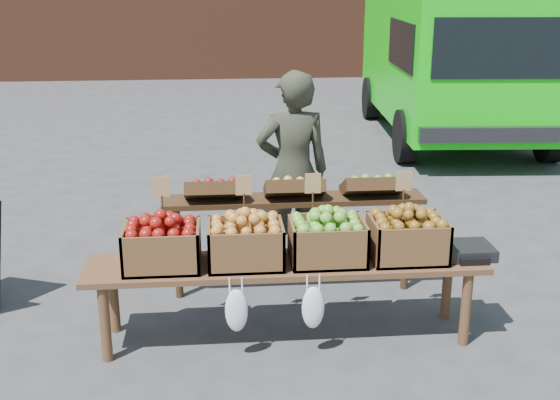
{
  "coord_description": "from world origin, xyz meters",
  "views": [
    {
      "loc": [
        0.01,
        -4.23,
        2.42
      ],
      "look_at": [
        0.44,
        0.63,
        0.85
      ],
      "focal_mm": 45.0,
      "sensor_mm": 36.0,
      "label": 1
    }
  ],
  "objects_px": {
    "crate_red_apples": "(327,241)",
    "weighing_scale": "(467,250)",
    "delivery_van": "(452,66)",
    "crate_golden_apples": "(162,247)",
    "crate_russet_pears": "(246,244)",
    "display_bench": "(286,300)",
    "crate_green_apples": "(407,239)",
    "back_table": "(294,231)",
    "vendor": "(293,172)"
  },
  "relations": [
    {
      "from": "crate_red_apples",
      "to": "weighing_scale",
      "type": "relative_size",
      "value": 1.47
    },
    {
      "from": "delivery_van",
      "to": "weighing_scale",
      "type": "height_order",
      "value": "delivery_van"
    },
    {
      "from": "crate_golden_apples",
      "to": "crate_russet_pears",
      "type": "relative_size",
      "value": 1.0
    },
    {
      "from": "crate_golden_apples",
      "to": "weighing_scale",
      "type": "xyz_separation_m",
      "value": [
        2.08,
        0.0,
        -0.1
      ]
    },
    {
      "from": "delivery_van",
      "to": "crate_red_apples",
      "type": "height_order",
      "value": "delivery_van"
    },
    {
      "from": "display_bench",
      "to": "crate_red_apples",
      "type": "bearing_deg",
      "value": 0.0
    },
    {
      "from": "crate_golden_apples",
      "to": "crate_russet_pears",
      "type": "height_order",
      "value": "same"
    },
    {
      "from": "display_bench",
      "to": "crate_green_apples",
      "type": "height_order",
      "value": "crate_green_apples"
    },
    {
      "from": "crate_golden_apples",
      "to": "delivery_van",
      "type": "bearing_deg",
      "value": 57.18
    },
    {
      "from": "crate_golden_apples",
      "to": "crate_russet_pears",
      "type": "distance_m",
      "value": 0.55
    },
    {
      "from": "crate_russet_pears",
      "to": "weighing_scale",
      "type": "xyz_separation_m",
      "value": [
        1.52,
        0.0,
        -0.1
      ]
    },
    {
      "from": "crate_green_apples",
      "to": "back_table",
      "type": "bearing_deg",
      "value": 134.12
    },
    {
      "from": "crate_green_apples",
      "to": "crate_red_apples",
      "type": "bearing_deg",
      "value": 180.0
    },
    {
      "from": "display_bench",
      "to": "weighing_scale",
      "type": "distance_m",
      "value": 1.29
    },
    {
      "from": "delivery_van",
      "to": "back_table",
      "type": "xyz_separation_m",
      "value": [
        -2.99,
        -5.4,
        -0.58
      ]
    },
    {
      "from": "back_table",
      "to": "delivery_van",
      "type": "bearing_deg",
      "value": 60.98
    },
    {
      "from": "vendor",
      "to": "weighing_scale",
      "type": "relative_size",
      "value": 4.99
    },
    {
      "from": "crate_red_apples",
      "to": "delivery_van",
      "type": "bearing_deg",
      "value": 65.05
    },
    {
      "from": "vendor",
      "to": "crate_russet_pears",
      "type": "relative_size",
      "value": 3.4
    },
    {
      "from": "vendor",
      "to": "crate_red_apples",
      "type": "height_order",
      "value": "vendor"
    },
    {
      "from": "vendor",
      "to": "crate_green_apples",
      "type": "xyz_separation_m",
      "value": [
        0.65,
        -1.26,
        -0.14
      ]
    },
    {
      "from": "vendor",
      "to": "crate_green_apples",
      "type": "distance_m",
      "value": 1.43
    },
    {
      "from": "crate_russet_pears",
      "to": "crate_red_apples",
      "type": "height_order",
      "value": "same"
    },
    {
      "from": "crate_red_apples",
      "to": "vendor",
      "type": "bearing_deg",
      "value": 94.44
    },
    {
      "from": "delivery_van",
      "to": "weighing_scale",
      "type": "xyz_separation_m",
      "value": [
        -1.87,
        -6.12,
        -0.49
      ]
    },
    {
      "from": "crate_golden_apples",
      "to": "back_table",
      "type": "bearing_deg",
      "value": 37.11
    },
    {
      "from": "back_table",
      "to": "crate_red_apples",
      "type": "height_order",
      "value": "back_table"
    },
    {
      "from": "display_bench",
      "to": "crate_red_apples",
      "type": "distance_m",
      "value": 0.51
    },
    {
      "from": "crate_golden_apples",
      "to": "crate_green_apples",
      "type": "distance_m",
      "value": 1.65
    },
    {
      "from": "back_table",
      "to": "weighing_scale",
      "type": "height_order",
      "value": "back_table"
    },
    {
      "from": "crate_golden_apples",
      "to": "crate_russet_pears",
      "type": "bearing_deg",
      "value": 0.0
    },
    {
      "from": "delivery_van",
      "to": "crate_red_apples",
      "type": "bearing_deg",
      "value": -111.3
    },
    {
      "from": "back_table",
      "to": "display_bench",
      "type": "bearing_deg",
      "value": -99.98
    },
    {
      "from": "vendor",
      "to": "crate_russet_pears",
      "type": "bearing_deg",
      "value": 65.58
    },
    {
      "from": "vendor",
      "to": "display_bench",
      "type": "xyz_separation_m",
      "value": [
        -0.18,
        -1.26,
        -0.56
      ]
    },
    {
      "from": "crate_red_apples",
      "to": "crate_green_apples",
      "type": "distance_m",
      "value": 0.55
    },
    {
      "from": "crate_red_apples",
      "to": "crate_green_apples",
      "type": "xyz_separation_m",
      "value": [
        0.55,
        0.0,
        0.0
      ]
    },
    {
      "from": "back_table",
      "to": "crate_red_apples",
      "type": "xyz_separation_m",
      "value": [
        0.15,
        -0.72,
        0.19
      ]
    },
    {
      "from": "vendor",
      "to": "crate_russet_pears",
      "type": "distance_m",
      "value": 1.35
    },
    {
      "from": "delivery_van",
      "to": "crate_golden_apples",
      "type": "relative_size",
      "value": 9.86
    },
    {
      "from": "back_table",
      "to": "display_bench",
      "type": "distance_m",
      "value": 0.77
    },
    {
      "from": "back_table",
      "to": "crate_green_apples",
      "type": "xyz_separation_m",
      "value": [
        0.7,
        -0.72,
        0.19
      ]
    },
    {
      "from": "crate_green_apples",
      "to": "weighing_scale",
      "type": "xyz_separation_m",
      "value": [
        0.43,
        0.0,
        -0.1
      ]
    },
    {
      "from": "back_table",
      "to": "weighing_scale",
      "type": "distance_m",
      "value": 1.34
    },
    {
      "from": "vendor",
      "to": "weighing_scale",
      "type": "height_order",
      "value": "vendor"
    },
    {
      "from": "delivery_van",
      "to": "crate_red_apples",
      "type": "xyz_separation_m",
      "value": [
        -2.84,
        -6.12,
        -0.39
      ]
    },
    {
      "from": "vendor",
      "to": "back_table",
      "type": "bearing_deg",
      "value": 79.99
    },
    {
      "from": "crate_red_apples",
      "to": "crate_green_apples",
      "type": "height_order",
      "value": "same"
    },
    {
      "from": "crate_red_apples",
      "to": "crate_green_apples",
      "type": "relative_size",
      "value": 1.0
    },
    {
      "from": "crate_golden_apples",
      "to": "crate_green_apples",
      "type": "bearing_deg",
      "value": 0.0
    }
  ]
}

